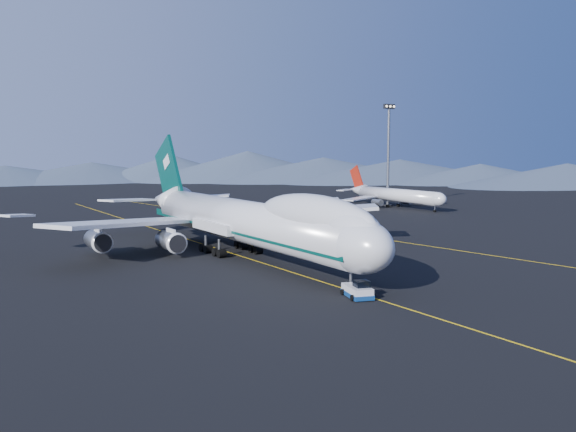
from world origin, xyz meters
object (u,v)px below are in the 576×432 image
service_van (339,229)px  floodlight_mast (388,155)px  second_jet (394,195)px  pushback_tug (357,292)px  boeing_747 (246,220)px

service_van → floodlight_mast: 60.05m
service_van → floodlight_mast: size_ratio=0.15×
service_van → floodlight_mast: floodlight_mast is taller
floodlight_mast → second_jet: bearing=-100.9°
pushback_tug → service_van: pushback_tug is taller
boeing_747 → service_van: size_ratio=16.67×
boeing_747 → pushback_tug: 30.01m
pushback_tug → second_jet: (75.19, 80.70, 2.82)m
boeing_747 → service_van: boeing_747 is taller
pushback_tug → service_van: size_ratio=1.17×
second_jet → service_van: bearing=-156.2°
second_jet → floodlight_mast: (0.69, 3.60, 11.21)m
pushback_tug → service_van: 56.12m
pushback_tug → floodlight_mast: (75.89, 84.29, 14.03)m
boeing_747 → floodlight_mast: 92.93m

